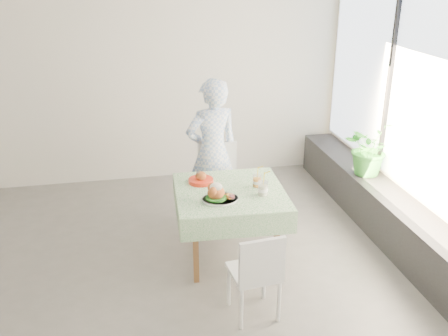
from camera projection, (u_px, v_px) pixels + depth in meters
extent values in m
plane|color=#595754|center=(128.00, 282.00, 4.69)|extent=(6.00, 6.00, 0.00)
cube|color=white|center=(115.00, 79.00, 6.42)|extent=(6.00, 0.02, 2.80)
cube|color=white|center=(439.00, 121.00, 4.71)|extent=(0.02, 5.00, 2.80)
cube|color=#D1E0F9|center=(441.00, 95.00, 4.61)|extent=(0.01, 4.80, 2.18)
cube|color=black|center=(403.00, 229.00, 5.11)|extent=(0.40, 4.80, 0.50)
cube|color=brown|center=(230.00, 193.00, 4.83)|extent=(0.94, 0.94, 0.04)
cube|color=white|center=(230.00, 191.00, 4.82)|extent=(1.09, 1.09, 0.01)
cube|color=white|center=(216.00, 187.00, 5.56)|extent=(0.53, 0.53, 0.04)
cube|color=white|center=(217.00, 160.00, 5.65)|extent=(0.44, 0.15, 0.44)
cube|color=white|center=(254.00, 272.00, 4.12)|extent=(0.42, 0.42, 0.04)
cube|color=white|center=(262.00, 261.00, 3.89)|extent=(0.38, 0.08, 0.38)
imported|color=#8DADE2|center=(212.00, 153.00, 5.52)|extent=(0.68, 0.52, 1.67)
cylinder|color=white|center=(220.00, 199.00, 4.62)|extent=(0.35, 0.35, 0.02)
cylinder|color=#165715|center=(216.00, 198.00, 4.60)|extent=(0.19, 0.19, 0.02)
ellipsoid|color=#985124|center=(216.00, 193.00, 4.58)|extent=(0.16, 0.15, 0.12)
ellipsoid|color=white|center=(216.00, 187.00, 4.56)|extent=(0.12, 0.11, 0.08)
cylinder|color=maroon|center=(232.00, 196.00, 4.61)|extent=(0.06, 0.06, 0.03)
cylinder|color=white|center=(257.00, 181.00, 4.88)|extent=(0.08, 0.08, 0.12)
cylinder|color=orange|center=(257.00, 182.00, 4.88)|extent=(0.07, 0.07, 0.09)
cylinder|color=white|center=(257.00, 175.00, 4.86)|extent=(0.09, 0.09, 0.01)
cylinder|color=yellow|center=(258.00, 171.00, 4.84)|extent=(0.01, 0.03, 0.16)
cylinder|color=white|center=(263.00, 189.00, 4.70)|extent=(0.09, 0.09, 0.13)
cylinder|color=#E8E6C2|center=(263.00, 190.00, 4.70)|extent=(0.08, 0.08, 0.10)
cylinder|color=white|center=(263.00, 182.00, 4.67)|extent=(0.10, 0.10, 0.01)
cylinder|color=yellow|center=(264.00, 177.00, 4.65)|extent=(0.01, 0.03, 0.19)
cylinder|color=red|center=(201.00, 181.00, 4.99)|extent=(0.25, 0.25, 0.04)
cylinder|color=white|center=(201.00, 180.00, 4.98)|extent=(0.21, 0.21, 0.01)
ellipsoid|color=#985124|center=(201.00, 176.00, 4.97)|extent=(0.11, 0.11, 0.09)
imported|color=#2F7D29|center=(369.00, 147.00, 5.72)|extent=(0.76, 0.76, 0.64)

